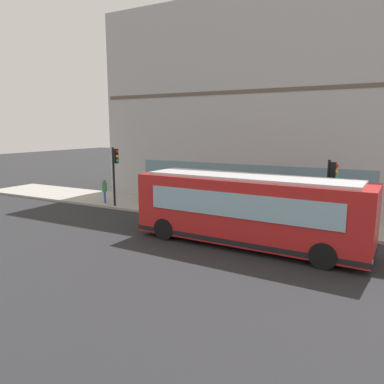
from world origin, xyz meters
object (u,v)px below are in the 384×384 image
city_bus_nearside (248,210)px  pedestrian_walking_along_curb (175,191)px  traffic_light_down_block (115,165)px  pedestrian_near_hydrant (274,205)px  traffic_light_near_corner (331,182)px  fire_hydrant (361,218)px  pedestrian_near_building_entrance (105,189)px  pedestrian_by_light_pole (209,191)px

city_bus_nearside → pedestrian_walking_along_curb: bearing=53.8°
traffic_light_down_block → pedestrian_near_hydrant: size_ratio=2.26×
traffic_light_near_corner → traffic_light_down_block: size_ratio=0.92×
city_bus_nearside → traffic_light_near_corner: 4.65m
fire_hydrant → pedestrian_near_hydrant: size_ratio=0.45×
pedestrian_walking_along_curb → pedestrian_near_building_entrance: size_ratio=1.10×
city_bus_nearside → pedestrian_walking_along_curb: size_ratio=5.87×
traffic_light_down_block → pedestrian_walking_along_curb: traffic_light_down_block is taller
pedestrian_by_light_pole → pedestrian_near_building_entrance: (-2.52, 6.50, -0.03)m
pedestrian_walking_along_curb → pedestrian_near_building_entrance: 4.92m
city_bus_nearside → traffic_light_down_block: (3.26, 9.98, 1.20)m
traffic_light_near_corner → pedestrian_near_building_entrance: size_ratio=2.19×
pedestrian_by_light_pole → traffic_light_down_block: bearing=119.5°
city_bus_nearside → traffic_light_near_corner: size_ratio=2.95×
fire_hydrant → pedestrian_near_building_entrance: bearing=96.3°
traffic_light_down_block → pedestrian_near_building_entrance: 2.19m
pedestrian_near_building_entrance → pedestrian_by_light_pole: bearing=-68.8°
pedestrian_walking_along_curb → pedestrian_near_hydrant: size_ratio=1.04×
pedestrian_walking_along_curb → city_bus_nearside: bearing=-126.2°
traffic_light_down_block → pedestrian_near_building_entrance: size_ratio=2.38×
traffic_light_near_corner → pedestrian_near_hydrant: size_ratio=2.08×
traffic_light_near_corner → fire_hydrant: (1.84, -1.32, -2.03)m
traffic_light_near_corner → city_bus_nearside: bearing=141.1°
traffic_light_down_block → pedestrian_walking_along_curb: bearing=-66.9°
pedestrian_by_light_pole → pedestrian_near_hydrant: pedestrian_near_hydrant is taller
city_bus_nearside → pedestrian_near_building_entrance: (3.67, 11.29, -0.51)m
pedestrian_walking_along_curb → pedestrian_near_building_entrance: pedestrian_walking_along_curb is taller
city_bus_nearside → pedestrian_near_hydrant: bearing=-1.0°
fire_hydrant → pedestrian_near_hydrant: 4.43m
traffic_light_down_block → pedestrian_by_light_pole: 6.19m
city_bus_nearside → pedestrian_by_light_pole: size_ratio=6.31×
city_bus_nearside → pedestrian_walking_along_curb: (4.74, 6.49, -0.41)m
fire_hydrant → pedestrian_near_building_entrance: (-1.70, 15.46, 0.53)m
traffic_light_near_corner → pedestrian_near_building_entrance: bearing=89.4°
traffic_light_down_block → fire_hydrant: bearing=-81.5°
pedestrian_walking_along_curb → pedestrian_by_light_pole: pedestrian_walking_along_curb is taller
traffic_light_near_corner → traffic_light_down_block: 12.83m
traffic_light_near_corner → traffic_light_down_block: (-0.28, 12.83, 0.21)m
pedestrian_walking_along_curb → pedestrian_by_light_pole: (1.45, -1.69, -0.08)m
city_bus_nearside → pedestrian_near_building_entrance: city_bus_nearside is taller
pedestrian_by_light_pole → pedestrian_near_hydrant: bearing=-116.0°
traffic_light_near_corner → pedestrian_near_building_entrance: traffic_light_near_corner is taller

